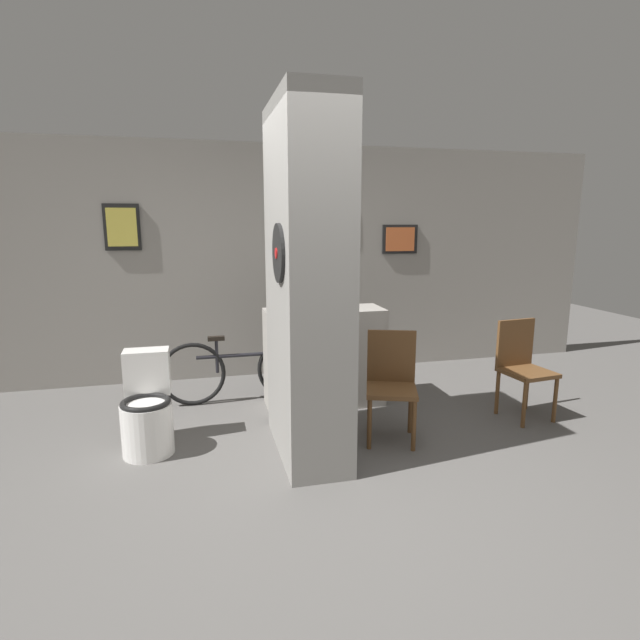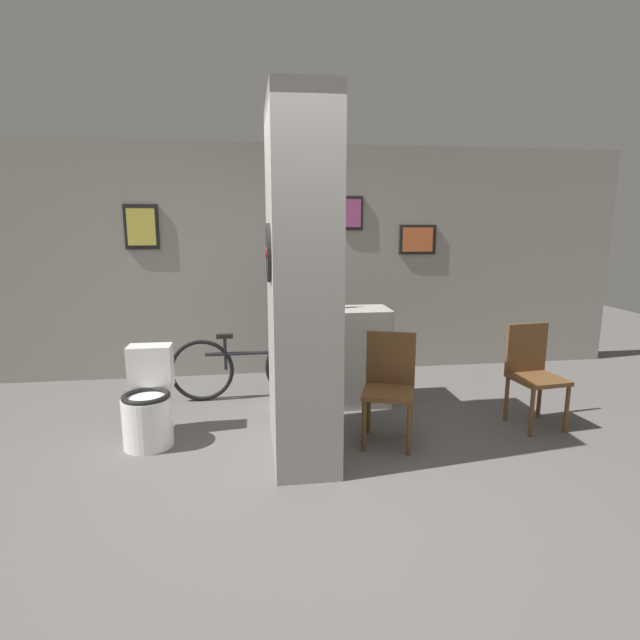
{
  "view_description": "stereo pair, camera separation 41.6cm",
  "coord_description": "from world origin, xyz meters",
  "px_view_note": "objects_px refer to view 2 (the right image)",
  "views": [
    {
      "loc": [
        -0.86,
        -3.02,
        1.76
      ],
      "look_at": [
        0.12,
        0.95,
        0.95
      ],
      "focal_mm": 28.0,
      "sensor_mm": 36.0,
      "label": 1
    },
    {
      "loc": [
        -0.45,
        -3.1,
        1.76
      ],
      "look_at": [
        0.12,
        0.95,
        0.95
      ],
      "focal_mm": 28.0,
      "sensor_mm": 36.0,
      "label": 2
    }
  ],
  "objects_px": {
    "toilet": "(148,404)",
    "bottle_tall": "(337,295)",
    "chair_by_doorway": "(533,370)",
    "chair_near_pillar": "(389,383)",
    "bicycle": "(250,367)"
  },
  "relations": [
    {
      "from": "chair_by_doorway",
      "to": "bicycle",
      "type": "xyz_separation_m",
      "value": [
        -2.45,
        0.97,
        -0.16
      ]
    },
    {
      "from": "toilet",
      "to": "chair_near_pillar",
      "type": "relative_size",
      "value": 0.86
    },
    {
      "from": "chair_by_doorway",
      "to": "bicycle",
      "type": "height_order",
      "value": "chair_by_doorway"
    },
    {
      "from": "toilet",
      "to": "bottle_tall",
      "type": "xyz_separation_m",
      "value": [
        1.65,
        0.71,
        0.75
      ]
    },
    {
      "from": "toilet",
      "to": "chair_near_pillar",
      "type": "distance_m",
      "value": 1.94
    },
    {
      "from": "chair_near_pillar",
      "to": "bicycle",
      "type": "distance_m",
      "value": 1.6
    },
    {
      "from": "toilet",
      "to": "bicycle",
      "type": "xyz_separation_m",
      "value": [
        0.81,
        0.91,
        0.01
      ]
    },
    {
      "from": "chair_by_doorway",
      "to": "bottle_tall",
      "type": "xyz_separation_m",
      "value": [
        -1.6,
        0.77,
        0.58
      ]
    },
    {
      "from": "chair_near_pillar",
      "to": "bicycle",
      "type": "bearing_deg",
      "value": 153.92
    },
    {
      "from": "toilet",
      "to": "bicycle",
      "type": "relative_size",
      "value": 0.49
    },
    {
      "from": "toilet",
      "to": "chair_near_pillar",
      "type": "height_order",
      "value": "chair_near_pillar"
    },
    {
      "from": "toilet",
      "to": "chair_near_pillar",
      "type": "xyz_separation_m",
      "value": [
        1.92,
        -0.22,
        0.17
      ]
    },
    {
      "from": "bottle_tall",
      "to": "chair_near_pillar",
      "type": "bearing_deg",
      "value": -73.96
    },
    {
      "from": "chair_by_doorway",
      "to": "chair_near_pillar",
      "type": "bearing_deg",
      "value": -179.75
    },
    {
      "from": "chair_by_doorway",
      "to": "bottle_tall",
      "type": "distance_m",
      "value": 1.87
    }
  ]
}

